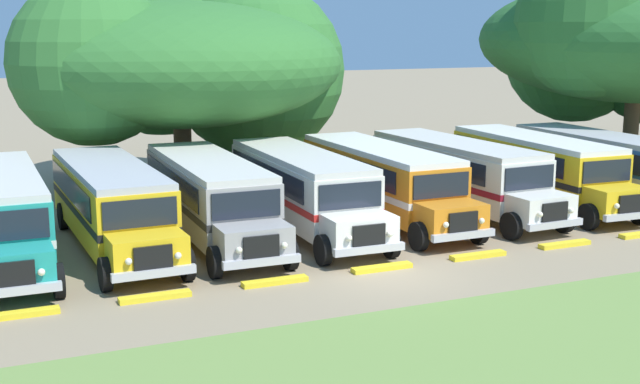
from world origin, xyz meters
name	(u,v)px	position (x,y,z in m)	size (l,w,h in m)	color
ground_plane	(388,273)	(0.00, 0.00, 0.00)	(220.00, 220.00, 0.00)	#937F60
foreground_grass_strip	(536,356)	(0.00, -7.17, 0.00)	(80.00, 8.40, 0.01)	olive
parked_bus_slot_1	(1,211)	(-10.67, 6.48, 1.58)	(2.73, 10.85, 2.82)	teal
parked_bus_slot_2	(112,201)	(-7.13, 6.59, 1.58)	(2.89, 10.87, 2.82)	yellow
parked_bus_slot_3	(210,194)	(-3.71, 6.47, 1.58)	(2.86, 10.86, 2.82)	#9E9993
parked_bus_slot_4	(302,187)	(-0.16, 6.45, 1.58)	(2.88, 10.86, 2.82)	silver
parked_bus_slot_5	(382,178)	(3.35, 6.79, 1.58)	(2.73, 10.85, 2.82)	orange
parked_bus_slot_6	(459,172)	(6.92, 6.81, 1.58)	(3.09, 10.89, 2.82)	silver
parked_bus_slot_7	(537,166)	(10.84, 6.77, 1.58)	(3.04, 10.89, 2.82)	yellow
parked_bus_slot_8	(605,163)	(14.03, 6.20, 1.58)	(2.79, 10.85, 2.82)	#23519E
curb_wheelstop_1	(20,314)	(-10.63, 0.37, 0.07)	(2.00, 0.36, 0.15)	yellow
curb_wheelstop_2	(155,297)	(-7.09, 0.37, 0.07)	(2.00, 0.36, 0.15)	yellow
curb_wheelstop_3	(275,281)	(-3.54, 0.37, 0.07)	(2.00, 0.36, 0.15)	yellow
curb_wheelstop_4	(382,268)	(0.00, 0.37, 0.07)	(2.00, 0.36, 0.15)	yellow
curb_wheelstop_5	(478,255)	(3.54, 0.37, 0.07)	(2.00, 0.36, 0.15)	yellow
curb_wheelstop_6	(565,244)	(7.09, 0.37, 0.07)	(2.00, 0.36, 0.15)	yellow
broad_shade_tree	(186,64)	(-1.88, 16.19, 5.74)	(15.96, 14.45, 9.89)	brown
secondary_tree	(631,40)	(21.45, 12.96, 6.72)	(16.56, 17.35, 11.48)	brown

